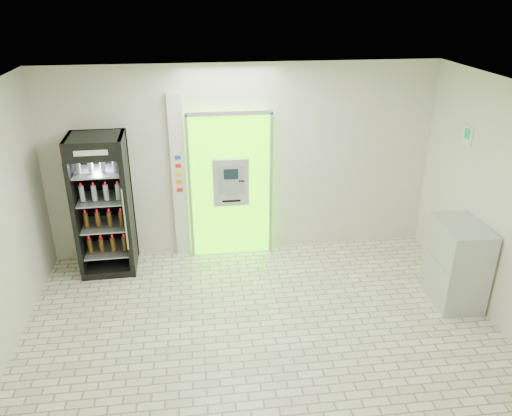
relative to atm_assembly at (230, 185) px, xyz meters
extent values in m
plane|color=beige|center=(0.20, -2.41, -1.17)|extent=(6.00, 6.00, 0.00)
plane|color=silver|center=(0.20, 0.09, 0.33)|extent=(6.00, 0.00, 6.00)
plane|color=silver|center=(0.20, -4.91, 0.33)|extent=(6.00, 0.00, 6.00)
plane|color=white|center=(0.20, -2.41, 1.83)|extent=(6.00, 6.00, 0.00)
cube|color=#4DE900|center=(0.00, 0.02, -0.02)|extent=(1.20, 0.12, 2.30)
cube|color=gray|center=(0.00, -0.05, 1.13)|extent=(1.28, 0.04, 0.06)
cube|color=gray|center=(-0.63, -0.05, -0.02)|extent=(0.04, 0.04, 2.30)
cube|color=gray|center=(0.63, -0.05, -0.02)|extent=(0.04, 0.04, 2.30)
cube|color=black|center=(0.10, -0.04, -0.67)|extent=(0.62, 0.01, 0.67)
cube|color=black|center=(-0.34, -0.04, 0.81)|extent=(0.22, 0.01, 0.18)
cube|color=#B2B5BB|center=(0.00, -0.09, 0.08)|extent=(0.55, 0.12, 0.75)
cube|color=black|center=(0.00, -0.16, 0.23)|extent=(0.22, 0.01, 0.16)
cube|color=gray|center=(0.00, -0.16, -0.05)|extent=(0.16, 0.01, 0.12)
cube|color=black|center=(0.16, -0.16, 0.11)|extent=(0.09, 0.01, 0.02)
cube|color=black|center=(0.00, -0.16, -0.21)|extent=(0.28, 0.01, 0.03)
cube|color=silver|center=(-0.78, 0.04, 0.13)|extent=(0.22, 0.10, 2.60)
cube|color=#193FB2|center=(-0.78, -0.02, 0.48)|extent=(0.09, 0.01, 0.06)
cube|color=red|center=(-0.78, -0.02, 0.35)|extent=(0.09, 0.01, 0.06)
cube|color=yellow|center=(-0.78, -0.02, 0.22)|extent=(0.09, 0.01, 0.06)
cube|color=orange|center=(-0.78, -0.02, 0.09)|extent=(0.09, 0.01, 0.06)
cube|color=red|center=(-0.78, -0.02, -0.04)|extent=(0.09, 0.01, 0.06)
cube|color=black|center=(-1.90, -0.28, -0.12)|extent=(0.81, 0.74, 2.10)
cube|color=black|center=(-1.90, 0.05, -0.12)|extent=(0.79, 0.08, 2.10)
cube|color=red|center=(-1.90, -0.63, 0.79)|extent=(0.77, 0.03, 0.25)
cube|color=white|center=(-1.90, -0.64, 0.79)|extent=(0.44, 0.02, 0.07)
cube|color=black|center=(-1.90, -0.28, -1.12)|extent=(0.81, 0.74, 0.10)
cylinder|color=gray|center=(-1.56, -0.66, -0.21)|extent=(0.02, 0.02, 0.94)
cube|color=gray|center=(-1.90, -0.28, -0.86)|extent=(0.68, 0.63, 0.02)
cube|color=gray|center=(-1.90, -0.28, -0.44)|extent=(0.68, 0.63, 0.02)
cube|color=gray|center=(-1.90, -0.28, -0.02)|extent=(0.68, 0.63, 0.02)
cube|color=gray|center=(-1.90, -0.28, 0.40)|extent=(0.68, 0.63, 0.02)
cube|color=#B2B5BB|center=(2.90, -1.76, -0.59)|extent=(0.62, 0.89, 1.15)
cube|color=gray|center=(2.61, -1.76, -0.54)|extent=(0.05, 0.85, 0.01)
cube|color=white|center=(3.19, -1.01, 0.95)|extent=(0.02, 0.22, 0.26)
cube|color=#0B8144|center=(3.18, -1.01, 0.98)|extent=(0.00, 0.14, 0.14)
camera|label=1|loc=(-0.53, -7.20, 2.83)|focal=35.00mm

